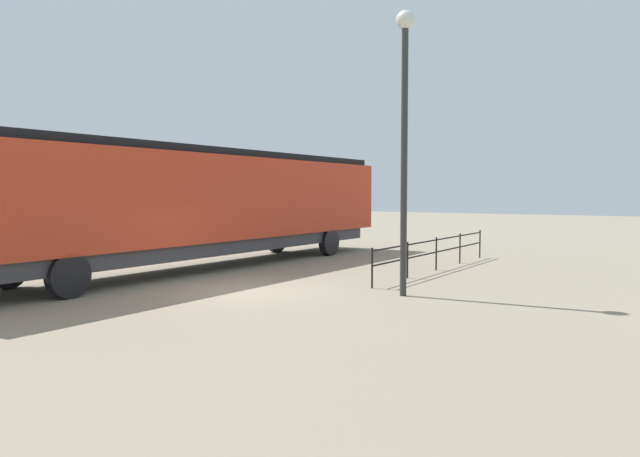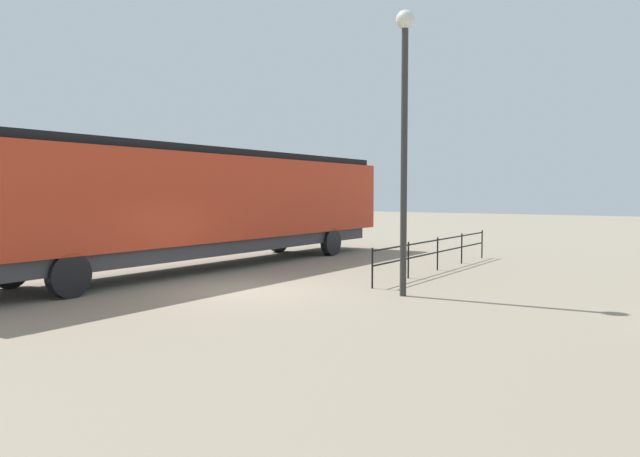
# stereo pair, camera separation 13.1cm
# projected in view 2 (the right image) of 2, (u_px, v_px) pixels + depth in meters

# --- Properties ---
(ground_plane) EXTENTS (120.00, 120.00, 0.00)m
(ground_plane) POSITION_uv_depth(u_px,v_px,m) (245.00, 291.00, 15.60)
(ground_plane) COLOR gray
(locomotive) EXTENTS (2.96, 18.44, 3.97)m
(locomotive) POSITION_uv_depth(u_px,v_px,m) (213.00, 201.00, 20.48)
(locomotive) COLOR red
(locomotive) RESTS_ON ground_plane
(lamp_post) EXTENTS (0.45, 0.45, 6.91)m
(lamp_post) POSITION_uv_depth(u_px,v_px,m) (404.00, 112.00, 14.56)
(lamp_post) COLOR #2D2D2D
(lamp_post) RESTS_ON ground_plane
(platform_fence) EXTENTS (0.05, 8.97, 1.08)m
(platform_fence) POSITION_uv_depth(u_px,v_px,m) (438.00, 249.00, 19.67)
(platform_fence) COLOR black
(platform_fence) RESTS_ON ground_plane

